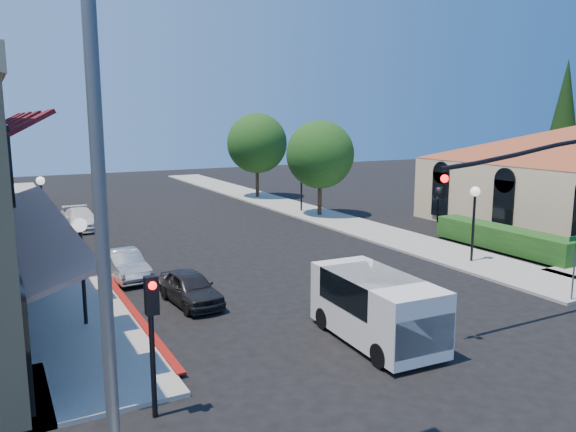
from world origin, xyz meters
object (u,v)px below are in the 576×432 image
street_tree_b (257,143)px  lamppost_right_near (474,205)px  signal_mast_arm (569,197)px  parked_car_d (79,217)px  street_tree_a (320,155)px  secondary_signal (152,320)px  parked_car_b (124,265)px  parked_car_a (190,288)px  parked_car_c (81,219)px  street_name_sign (575,257)px  lamppost_right_far (301,174)px  white_van (377,304)px  conifer_far (564,121)px  cobra_streetlight (126,215)px  lamppost_left_far (41,192)px  lamppost_left_near (81,244)px

street_tree_b → lamppost_right_near: street_tree_b is taller
signal_mast_arm → parked_car_d: bearing=116.2°
street_tree_a → signal_mast_arm: 20.71m
secondary_signal → parked_car_b: secondary_signal is taller
street_tree_a → parked_car_b: bearing=-149.0°
lamppost_right_near → parked_car_a: size_ratio=1.01×
parked_car_a → parked_car_b: bearing=102.9°
secondary_signal → parked_car_c: secondary_signal is taller
lamppost_right_near → parked_car_a: 13.48m
street_tree_a → parked_car_d: bearing=165.1°
parked_car_c → street_name_sign: bearing=-61.1°
parked_car_c → parked_car_d: bearing=87.9°
lamppost_right_far → parked_car_a: bearing=-130.9°
street_tree_a → parked_car_b: size_ratio=1.78×
street_tree_a → lamppost_right_near: street_tree_a is taller
signal_mast_arm → white_van: bearing=170.8°
conifer_far → parked_car_d: 35.60m
street_name_sign → white_van: street_name_sign is taller
cobra_streetlight → parked_car_b: (2.95, 15.00, -4.67)m
street_tree_a → street_tree_b: size_ratio=0.92×
street_tree_b → lamppost_left_far: bearing=-150.0°
signal_mast_arm → cobra_streetlight: (-15.01, -3.50, 1.18)m
lamppost_right_far → white_van: size_ratio=0.76×
street_tree_a → parked_car_c: (-15.00, 3.00, -3.58)m
conifer_far → parked_car_a: bearing=-164.0°
cobra_streetlight → parked_car_a: size_ratio=2.64×
street_name_sign → parked_car_a: street_name_sign is taller
street_tree_b → parked_car_d: bearing=-158.2°
conifer_far → lamppost_right_far: (-19.50, 6.00, -3.62)m
street_name_sign → lamppost_right_far: bearing=87.4°
street_tree_a → parked_car_d: street_tree_a is taller
cobra_streetlight → parked_car_c: cobra_streetlight is taller
secondary_signal → lamppost_left_far: (-0.50, 20.59, 0.42)m
signal_mast_arm → lamppost_left_far: (-14.36, 20.50, -1.35)m
street_tree_a → lamppost_left_near: (-17.30, -14.00, -1.46)m
lamppost_right_far → parked_car_c: size_ratio=0.84×
conifer_far → lamppost_right_far: size_ratio=3.08×
street_tree_b → parked_car_c: (-15.00, -7.00, -3.93)m
cobra_streetlight → lamppost_right_far: 31.53m
secondary_signal → lamppost_left_far: lamppost_left_far is taller
secondary_signal → lamppost_left_far: bearing=91.4°
secondary_signal → parked_car_c: size_ratio=0.79×
parked_car_b → street_tree_a: bearing=25.8°
street_name_sign → white_van: 8.53m
signal_mast_arm → street_name_sign: bearing=23.2°
cobra_streetlight → street_name_sign: cobra_streetlight is taller
street_tree_b → parked_car_c: street_tree_b is taller
secondary_signal → street_name_sign: secondary_signal is taller
street_tree_a → lamppost_right_far: size_ratio=1.82×
street_name_sign → lamppost_right_far: lamppost_right_far is taller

